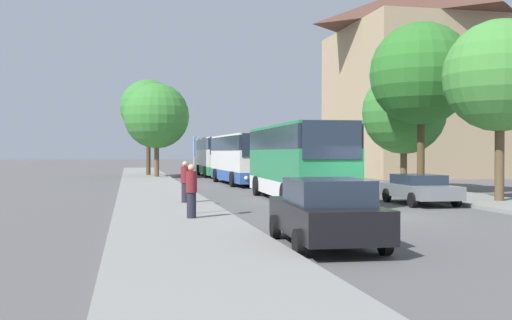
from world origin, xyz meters
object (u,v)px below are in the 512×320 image
at_px(tree_right_mid, 421,74).
at_px(bus_front, 296,161).
at_px(bus_middle, 242,158).
at_px(tree_left_far, 148,108).
at_px(parked_car_right_far, 310,172).
at_px(tree_left_near, 157,116).
at_px(parked_car_right_near, 419,188).
at_px(pedestrian_waiting_far, 191,191).
at_px(tree_right_far, 404,113).
at_px(parked_car_left_curb, 326,212).
at_px(pedestrian_waiting_near, 185,182).
at_px(bus_rear, 216,156).
at_px(bus_stop_sign, 194,166).
at_px(tree_right_near, 500,76).

bearing_deg(tree_right_mid, bus_front, -161.63).
height_order(bus_middle, tree_left_far, tree_left_far).
distance_m(parked_car_right_far, tree_left_near, 15.24).
bearing_deg(parked_car_right_near, pedestrian_waiting_far, 26.06).
bearing_deg(bus_front, tree_left_far, 103.93).
bearing_deg(tree_right_far, pedestrian_waiting_far, -134.87).
relative_size(pedestrian_waiting_far, tree_right_far, 0.25).
height_order(bus_middle, parked_car_left_curb, bus_middle).
bearing_deg(pedestrian_waiting_near, bus_rear, -136.81).
distance_m(parked_car_left_curb, parked_car_right_far, 28.26).
bearing_deg(parked_car_right_near, tree_left_far, -69.25).
height_order(bus_rear, tree_left_near, tree_left_near).
relative_size(bus_stop_sign, pedestrian_waiting_far, 1.54).
bearing_deg(parked_car_right_near, tree_right_far, -110.24).
bearing_deg(tree_right_near, bus_stop_sign, -168.87).
distance_m(pedestrian_waiting_near, pedestrian_waiting_far, 5.86).
bearing_deg(tree_left_near, parked_car_right_far, -45.22).
relative_size(parked_car_left_curb, pedestrian_waiting_far, 2.69).
distance_m(parked_car_left_curb, tree_right_far, 23.35).
xyz_separation_m(parked_car_right_near, parked_car_right_far, (0.36, 17.08, 0.12)).
xyz_separation_m(bus_stop_sign, tree_right_far, (14.10, 13.07, 2.84)).
height_order(tree_right_near, tree_right_mid, tree_right_mid).
bearing_deg(tree_left_far, tree_right_near, -66.26).
xyz_separation_m(bus_stop_sign, tree_left_far, (-0.43, 34.36, 4.45)).
xyz_separation_m(parked_car_right_near, tree_left_near, (-9.91, 27.43, 4.58)).
height_order(parked_car_right_near, tree_left_far, tree_left_far).
distance_m(bus_front, tree_left_far, 29.02).
height_order(parked_car_right_far, bus_stop_sign, bus_stop_sign).
bearing_deg(pedestrian_waiting_far, parked_car_left_curb, 109.55).
bearing_deg(pedestrian_waiting_near, parked_car_left_curb, 65.48).
bearing_deg(bus_front, parked_car_right_far, 72.57).
bearing_deg(parked_car_right_far, tree_left_far, -52.04).
height_order(parked_car_left_curb, tree_right_mid, tree_right_mid).
xyz_separation_m(bus_front, bus_stop_sign, (-5.41, -6.28, -0.06)).
distance_m(bus_rear, bus_stop_sign, 34.22).
bearing_deg(pedestrian_waiting_far, tree_right_near, -170.23).
xyz_separation_m(parked_car_left_curb, parked_car_right_near, (7.63, 10.02, -0.14)).
height_order(parked_car_right_near, pedestrian_waiting_far, pedestrian_waiting_far).
xyz_separation_m(parked_car_right_near, tree_right_mid, (2.96, 5.58, 5.70)).
bearing_deg(tree_right_mid, bus_middle, 122.68).
distance_m(tree_left_far, tree_right_far, 25.83).
relative_size(bus_middle, parked_car_left_curb, 2.36).
bearing_deg(bus_rear, tree_right_far, -66.71).
distance_m(pedestrian_waiting_near, tree_right_mid, 14.62).
bearing_deg(bus_front, bus_stop_sign, -128.58).
relative_size(bus_stop_sign, tree_right_near, 0.34).
distance_m(parked_car_right_far, bus_stop_sign, 22.84).
height_order(parked_car_left_curb, pedestrian_waiting_near, pedestrian_waiting_near).
relative_size(bus_middle, parked_car_right_near, 2.49).
distance_m(bus_rear, pedestrian_waiting_far, 35.59).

